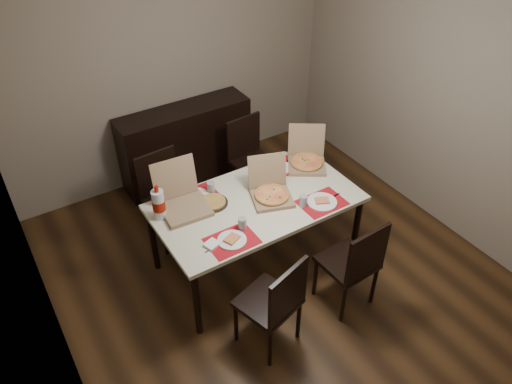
{
  "coord_description": "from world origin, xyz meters",
  "views": [
    {
      "loc": [
        -1.91,
        -2.74,
        3.51
      ],
      "look_at": [
        -0.08,
        0.16,
        0.85
      ],
      "focal_mm": 35.0,
      "sensor_mm": 36.0,
      "label": 1
    }
  ],
  "objects_px": {
    "dining_table": "(256,207)",
    "chair_far_right": "(250,156)",
    "chair_near_right": "(354,262)",
    "dip_bowl": "(260,185)",
    "chair_near_left": "(275,302)",
    "chair_far_left": "(165,193)",
    "soda_bottle": "(159,204)",
    "sideboard": "(186,144)",
    "pizza_box_center": "(271,192)"
  },
  "relations": [
    {
      "from": "sideboard",
      "to": "pizza_box_center",
      "type": "height_order",
      "value": "pizza_box_center"
    },
    {
      "from": "chair_near_right",
      "to": "chair_far_right",
      "type": "distance_m",
      "value": 1.82
    },
    {
      "from": "sideboard",
      "to": "chair_far_right",
      "type": "bearing_deg",
      "value": -56.5
    },
    {
      "from": "chair_near_left",
      "to": "pizza_box_center",
      "type": "distance_m",
      "value": 1.03
    },
    {
      "from": "chair_near_right",
      "to": "dining_table",
      "type": "bearing_deg",
      "value": 115.36
    },
    {
      "from": "chair_far_left",
      "to": "soda_bottle",
      "type": "distance_m",
      "value": 0.74
    },
    {
      "from": "chair_near_left",
      "to": "dip_bowl",
      "type": "distance_m",
      "value": 1.18
    },
    {
      "from": "soda_bottle",
      "to": "pizza_box_center",
      "type": "bearing_deg",
      "value": -16.02
    },
    {
      "from": "chair_near_right",
      "to": "chair_far_left",
      "type": "height_order",
      "value": "same"
    },
    {
      "from": "chair_far_left",
      "to": "dining_table",
      "type": "bearing_deg",
      "value": -57.29
    },
    {
      "from": "dining_table",
      "to": "pizza_box_center",
      "type": "height_order",
      "value": "pizza_box_center"
    },
    {
      "from": "sideboard",
      "to": "chair_far_right",
      "type": "xyz_separation_m",
      "value": [
        0.45,
        -0.67,
        0.06
      ]
    },
    {
      "from": "sideboard",
      "to": "chair_near_right",
      "type": "distance_m",
      "value": 2.52
    },
    {
      "from": "pizza_box_center",
      "to": "chair_near_right",
      "type": "bearing_deg",
      "value": -72.32
    },
    {
      "from": "chair_near_right",
      "to": "soda_bottle",
      "type": "bearing_deg",
      "value": 137.26
    },
    {
      "from": "chair_near_left",
      "to": "soda_bottle",
      "type": "distance_m",
      "value": 1.25
    },
    {
      "from": "dining_table",
      "to": "chair_near_right",
      "type": "height_order",
      "value": "chair_near_right"
    },
    {
      "from": "chair_far_left",
      "to": "soda_bottle",
      "type": "xyz_separation_m",
      "value": [
        -0.27,
        -0.58,
        0.38
      ]
    },
    {
      "from": "sideboard",
      "to": "dining_table",
      "type": "xyz_separation_m",
      "value": [
        -0.08,
        -1.62,
        0.23
      ]
    },
    {
      "from": "sideboard",
      "to": "dip_bowl",
      "type": "relative_size",
      "value": 12.76
    },
    {
      "from": "chair_near_right",
      "to": "dip_bowl",
      "type": "xyz_separation_m",
      "value": [
        -0.27,
        1.03,
        0.25
      ]
    },
    {
      "from": "chair_far_right",
      "to": "chair_near_left",
      "type": "bearing_deg",
      "value": -116.31
    },
    {
      "from": "dining_table",
      "to": "chair_far_right",
      "type": "height_order",
      "value": "chair_far_right"
    },
    {
      "from": "chair_near_left",
      "to": "pizza_box_center",
      "type": "xyz_separation_m",
      "value": [
        0.52,
        0.85,
        0.29
      ]
    },
    {
      "from": "chair_far_right",
      "to": "soda_bottle",
      "type": "relative_size",
      "value": 2.86
    },
    {
      "from": "dining_table",
      "to": "dip_bowl",
      "type": "height_order",
      "value": "dip_bowl"
    },
    {
      "from": "sideboard",
      "to": "chair_far_left",
      "type": "height_order",
      "value": "chair_far_left"
    },
    {
      "from": "chair_near_right",
      "to": "chair_near_left",
      "type": "bearing_deg",
      "value": 179.54
    },
    {
      "from": "sideboard",
      "to": "chair_near_left",
      "type": "distance_m",
      "value": 2.53
    },
    {
      "from": "dining_table",
      "to": "chair_near_left",
      "type": "bearing_deg",
      "value": -113.37
    },
    {
      "from": "dip_bowl",
      "to": "chair_near_left",
      "type": "bearing_deg",
      "value": -116.97
    },
    {
      "from": "chair_near_left",
      "to": "dip_bowl",
      "type": "bearing_deg",
      "value": 63.03
    },
    {
      "from": "pizza_box_center",
      "to": "dip_bowl",
      "type": "distance_m",
      "value": 0.19
    },
    {
      "from": "chair_near_right",
      "to": "dip_bowl",
      "type": "relative_size",
      "value": 7.91
    },
    {
      "from": "chair_near_left",
      "to": "chair_near_right",
      "type": "bearing_deg",
      "value": -0.46
    },
    {
      "from": "chair_near_right",
      "to": "soda_bottle",
      "type": "height_order",
      "value": "soda_bottle"
    },
    {
      "from": "sideboard",
      "to": "chair_near_right",
      "type": "relative_size",
      "value": 1.61
    },
    {
      "from": "sideboard",
      "to": "soda_bottle",
      "type": "xyz_separation_m",
      "value": [
        -0.88,
        -1.37,
        0.44
      ]
    },
    {
      "from": "chair_near_left",
      "to": "chair_far_right",
      "type": "height_order",
      "value": "same"
    },
    {
      "from": "chair_far_left",
      "to": "chair_far_right",
      "type": "distance_m",
      "value": 1.06
    },
    {
      "from": "chair_far_right",
      "to": "dip_bowl",
      "type": "distance_m",
      "value": 0.91
    },
    {
      "from": "chair_far_left",
      "to": "chair_far_right",
      "type": "bearing_deg",
      "value": 6.56
    },
    {
      "from": "dip_bowl",
      "to": "soda_bottle",
      "type": "xyz_separation_m",
      "value": [
        -0.95,
        0.09,
        0.12
      ]
    },
    {
      "from": "chair_near_right",
      "to": "pizza_box_center",
      "type": "relative_size",
      "value": 1.96
    },
    {
      "from": "sideboard",
      "to": "soda_bottle",
      "type": "relative_size",
      "value": 4.62
    },
    {
      "from": "dip_bowl",
      "to": "soda_bottle",
      "type": "relative_size",
      "value": 0.36
    },
    {
      "from": "chair_near_right",
      "to": "chair_far_right",
      "type": "xyz_separation_m",
      "value": [
        0.11,
        1.82,
        0.0
      ]
    },
    {
      "from": "chair_far_left",
      "to": "soda_bottle",
      "type": "height_order",
      "value": "soda_bottle"
    },
    {
      "from": "sideboard",
      "to": "chair_near_left",
      "type": "relative_size",
      "value": 1.61
    },
    {
      "from": "dining_table",
      "to": "chair_far_right",
      "type": "bearing_deg",
      "value": 61.13
    }
  ]
}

